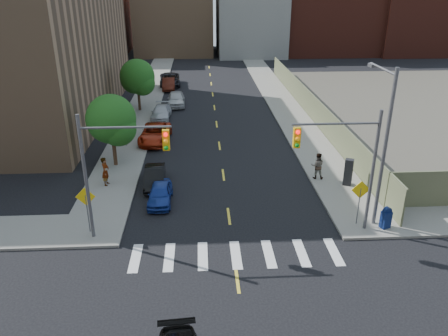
{
  "coord_description": "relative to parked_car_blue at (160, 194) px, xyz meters",
  "views": [
    {
      "loc": [
        -1.56,
        -14.66,
        12.98
      ],
      "look_at": [
        -0.14,
        10.63,
        2.0
      ],
      "focal_mm": 35.0,
      "sensor_mm": 36.0,
      "label": 1
    }
  ],
  "objects": [
    {
      "name": "signal_nw",
      "position": [
        -1.78,
        -4.01,
        3.92
      ],
      "size": [
        4.59,
        0.3,
        7.0
      ],
      "color": "#59595E",
      "rests_on": "ground"
    },
    {
      "name": "ground",
      "position": [
        4.2,
        -10.01,
        -0.61
      ],
      "size": [
        160.0,
        160.0,
        0.0
      ],
      "primitive_type": "plane",
      "color": "black",
      "rests_on": "ground"
    },
    {
      "name": "warn_sign_nw",
      "position": [
        -3.6,
        -3.51,
        1.38
      ],
      "size": [
        1.06,
        0.06,
        2.83
      ],
      "color": "#59595E",
      "rests_on": "ground"
    },
    {
      "name": "bg_bldg_center",
      "position": [
        12.2,
        59.99,
        4.39
      ],
      "size": [
        12.0,
        16.0,
        10.0
      ],
      "primitive_type": "cube",
      "color": "gray",
      "rests_on": "ground"
    },
    {
      "name": "bg_bldg_fareast",
      "position": [
        42.2,
        59.99,
        8.39
      ],
      "size": [
        14.0,
        16.0,
        18.0
      ],
      "primitive_type": "cube",
      "color": "#592319",
      "rests_on": "ground"
    },
    {
      "name": "streetlight_ne",
      "position": [
        12.4,
        -3.11,
        4.61
      ],
      "size": [
        0.25,
        3.7,
        9.0
      ],
      "color": "#59595E",
      "rests_on": "ground"
    },
    {
      "name": "parked_car_grey",
      "position": [
        -1.3,
        33.29,
        0.17
      ],
      "size": [
        2.97,
        5.78,
        1.56
      ],
      "primitive_type": "imported",
      "rotation": [
        0.0,
        0.0,
        0.07
      ],
      "color": "black",
      "rests_on": "ground"
    },
    {
      "name": "parked_car_blue",
      "position": [
        0.0,
        0.0,
        0.0
      ],
      "size": [
        1.48,
        3.61,
        1.22
      ],
      "primitive_type": "imported",
      "rotation": [
        0.0,
        0.0,
        -0.01
      ],
      "color": "navy",
      "rests_on": "ground"
    },
    {
      "name": "mailbox",
      "position": [
        12.85,
        -4.01,
        0.16
      ],
      "size": [
        0.63,
        0.56,
        1.28
      ],
      "rotation": [
        0.0,
        0.0,
        0.36
      ],
      "color": "#0D1C4F",
      "rests_on": "sidewalk_ne"
    },
    {
      "name": "parked_car_red",
      "position": [
        -1.3,
        11.35,
        0.11
      ],
      "size": [
        2.69,
        5.36,
        1.45
      ],
      "primitive_type": "imported",
      "rotation": [
        0.0,
        0.0,
        -0.05
      ],
      "color": "#AA2A11",
      "rests_on": "ground"
    },
    {
      "name": "parked_car_white",
      "position": [
        0.0,
        23.05,
        0.17
      ],
      "size": [
        2.03,
        4.68,
        1.57
      ],
      "primitive_type": "imported",
      "rotation": [
        0.0,
        0.0,
        0.04
      ],
      "color": "silver",
      "rests_on": "ground"
    },
    {
      "name": "pedestrian_west",
      "position": [
        -3.81,
        2.51,
        0.52
      ],
      "size": [
        0.54,
        0.76,
        1.97
      ],
      "primitive_type": "imported",
      "rotation": [
        0.0,
        0.0,
        1.48
      ],
      "color": "gray",
      "rests_on": "sidewalk_nw"
    },
    {
      "name": "signal_ne",
      "position": [
        10.18,
        -4.01,
        3.92
      ],
      "size": [
        4.59,
        0.3,
        7.0
      ],
      "color": "#59595E",
      "rests_on": "ground"
    },
    {
      "name": "bg_bldg_east",
      "position": [
        26.2,
        61.99,
        7.39
      ],
      "size": [
        18.0,
        18.0,
        16.0
      ],
      "primitive_type": "cube",
      "color": "#592319",
      "rests_on": "ground"
    },
    {
      "name": "parked_car_maroon",
      "position": [
        -1.3,
        30.87,
        0.12
      ],
      "size": [
        1.72,
        4.47,
        1.45
      ],
      "primitive_type": "imported",
      "rotation": [
        0.0,
        0.0,
        0.04
      ],
      "color": "#45170D",
      "rests_on": "ground"
    },
    {
      "name": "sidewalk_nw",
      "position": [
        -3.55,
        31.49,
        -0.54
      ],
      "size": [
        3.5,
        73.0,
        0.15
      ],
      "primitive_type": "cube",
      "color": "gray",
      "rests_on": "ground"
    },
    {
      "name": "pedestrian_east",
      "position": [
        10.68,
        2.73,
        0.48
      ],
      "size": [
        1.03,
        0.87,
        1.88
      ],
      "primitive_type": "imported",
      "rotation": [
        0.0,
        0.0,
        2.95
      ],
      "color": "gray",
      "rests_on": "sidewalk_ne"
    },
    {
      "name": "bg_bldg_west",
      "position": [
        -17.8,
        59.99,
        5.39
      ],
      "size": [
        14.0,
        18.0,
        12.0
      ],
      "primitive_type": "cube",
      "color": "#592319",
      "rests_on": "ground"
    },
    {
      "name": "tree_west_near",
      "position": [
        -3.8,
        6.03,
        2.87
      ],
      "size": [
        3.66,
        3.64,
        5.52
      ],
      "color": "#332114",
      "rests_on": "ground"
    },
    {
      "name": "bg_bldg_midwest",
      "position": [
        -1.8,
        61.99,
        6.89
      ],
      "size": [
        14.0,
        16.0,
        15.0
      ],
      "primitive_type": "cube",
      "color": "#8C6B4C",
      "rests_on": "ground"
    },
    {
      "name": "parked_car_silver",
      "position": [
        -1.3,
        18.18,
        0.04
      ],
      "size": [
        2.02,
        4.56,
        1.3
      ],
      "primitive_type": "imported",
      "rotation": [
        0.0,
        0.0,
        -0.04
      ],
      "color": "#B2B6BA",
      "rests_on": "ground"
    },
    {
      "name": "sidewalk_ne",
      "position": [
        11.95,
        31.49,
        -0.54
      ],
      "size": [
        3.5,
        73.0,
        0.15
      ],
      "primitive_type": "cube",
      "color": "gray",
      "rests_on": "ground"
    },
    {
      "name": "warn_sign_midwest",
      "position": [
        -3.6,
        9.99,
        1.38
      ],
      "size": [
        1.06,
        0.06,
        2.83
      ],
      "color": "#59595E",
      "rests_on": "ground"
    },
    {
      "name": "fence_north",
      "position": [
        13.8,
        17.99,
        0.64
      ],
      "size": [
        0.12,
        44.0,
        2.5
      ],
      "primitive_type": "cube",
      "color": "#666848",
      "rests_on": "ground"
    },
    {
      "name": "warn_sign_ne",
      "position": [
        11.4,
        -3.51,
        1.38
      ],
      "size": [
        1.06,
        0.06,
        2.83
      ],
      "color": "#59595E",
      "rests_on": "ground"
    },
    {
      "name": "parked_car_black",
      "position": [
        -0.56,
        2.52,
        0.01
      ],
      "size": [
        1.47,
        3.84,
        1.25
      ],
      "primitive_type": "imported",
      "rotation": [
        0.0,
        0.0,
        0.04
      ],
      "color": "black",
      "rests_on": "ground"
    },
    {
      "name": "payphone",
      "position": [
        12.48,
        1.58,
        0.46
      ],
      "size": [
        0.69,
        0.64,
        1.85
      ],
      "primitive_type": "cube",
      "rotation": [
        0.0,
        0.0,
        -0.42
      ],
      "color": "black",
      "rests_on": "sidewalk_ne"
    },
    {
      "name": "tree_west_far",
      "position": [
        -3.8,
        21.03,
        2.87
      ],
      "size": [
        3.66,
        3.64,
        5.52
      ],
      "color": "#332114",
      "rests_on": "ground"
    }
  ]
}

